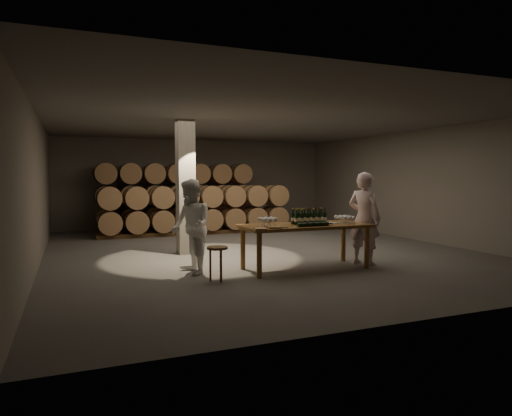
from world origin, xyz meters
name	(u,v)px	position (x,y,z in m)	size (l,w,h in m)	color
room	(186,187)	(-1.80, 0.20, 1.60)	(12.00, 12.00, 12.00)	#52504D
tasting_table	(305,230)	(0.00, -2.50, 0.80)	(2.60, 1.10, 0.90)	brown
barrel_stack_back	(176,195)	(-0.96, 5.20, 1.20)	(5.48, 0.95, 2.31)	#53381C
barrel_stack_front	(197,208)	(-0.57, 3.80, 0.83)	(6.26, 0.95, 1.57)	#53381C
bottle_cluster	(309,218)	(0.12, -2.43, 1.02)	(0.73, 0.23, 0.32)	black
lying_bottles	(314,224)	(-0.01, -2.86, 0.94)	(0.76, 0.08, 0.08)	black
glass_cluster_left	(268,220)	(-0.86, -2.58, 1.03)	(0.31, 0.31, 0.18)	silver
glass_cluster_right	(345,218)	(0.90, -2.54, 1.01)	(0.30, 0.41, 0.16)	silver
plate	(330,223)	(0.57, -2.52, 0.91)	(0.27, 0.27, 0.02)	silver
notebook_near	(275,227)	(-0.84, -2.87, 0.92)	(0.23, 0.19, 0.03)	#996837
notebook_corner	(261,229)	(-1.15, -2.93, 0.91)	(0.20, 0.25, 0.02)	#996837
pen	(285,228)	(-0.65, -2.90, 0.91)	(0.01, 0.01, 0.15)	black
stool	(217,253)	(-1.97, -2.90, 0.51)	(0.37, 0.37, 0.62)	#53381C
person_man	(364,218)	(1.39, -2.53, 0.98)	(0.71, 0.47, 1.95)	silver
person_woman	(191,227)	(-2.25, -2.11, 0.91)	(0.89, 0.69, 1.82)	white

